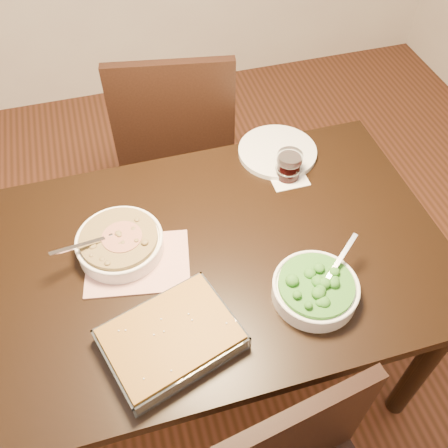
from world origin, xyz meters
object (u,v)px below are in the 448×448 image
at_px(table, 214,270).
at_px(wine_tumbler, 289,165).
at_px(chair_far, 176,138).
at_px(stew_bowl, 120,243).
at_px(baking_dish, 171,339).
at_px(dinner_plate, 277,152).
at_px(broccoli_bowl, 315,289).

height_order(table, wine_tumbler, wine_tumbler).
distance_m(table, chair_far, 0.78).
bearing_deg(stew_bowl, chair_far, 66.16).
height_order(table, stew_bowl, stew_bowl).
bearing_deg(stew_bowl, wine_tumbler, 14.86).
xyz_separation_m(baking_dish, dinner_plate, (0.52, 0.62, -0.02)).
distance_m(table, stew_bowl, 0.31).
bearing_deg(table, dinner_plate, 47.24).
distance_m(baking_dish, wine_tumbler, 0.71).
height_order(table, chair_far, chair_far).
bearing_deg(table, broccoli_bowl, -44.14).
xyz_separation_m(broccoli_bowl, dinner_plate, (0.10, 0.58, -0.02)).
bearing_deg(baking_dish, chair_far, 60.60).
bearing_deg(wine_tumbler, dinner_plate, 86.93).
bearing_deg(dinner_plate, broccoli_bowl, -100.04).
distance_m(broccoli_bowl, baking_dish, 0.42).
distance_m(broccoli_bowl, chair_far, 1.04).
relative_size(baking_dish, chair_far, 0.39).
relative_size(table, dinner_plate, 5.05).
height_order(wine_tumbler, chair_far, chair_far).
xyz_separation_m(table, baking_dish, (-0.18, -0.26, 0.12)).
xyz_separation_m(baking_dish, chair_far, (0.22, 1.03, -0.22)).
height_order(broccoli_bowl, dinner_plate, broccoli_bowl).
distance_m(broccoli_bowl, wine_tumbler, 0.47).
bearing_deg(chair_far, baking_dish, 87.86).
distance_m(wine_tumbler, chair_far, 0.65).
bearing_deg(dinner_plate, chair_far, 125.60).
height_order(broccoli_bowl, baking_dish, broccoli_bowl).
height_order(stew_bowl, baking_dish, stew_bowl).
xyz_separation_m(broccoli_bowl, baking_dish, (-0.41, -0.04, -0.00)).
bearing_deg(baking_dish, table, 37.39).
relative_size(stew_bowl, baking_dish, 0.72).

